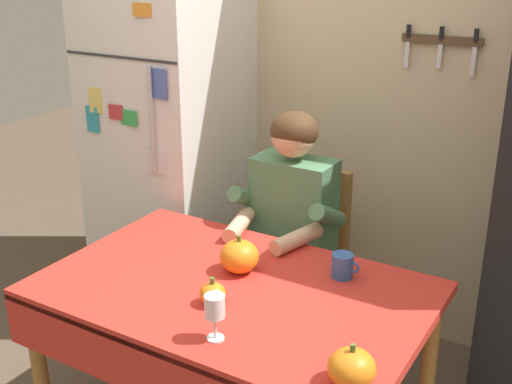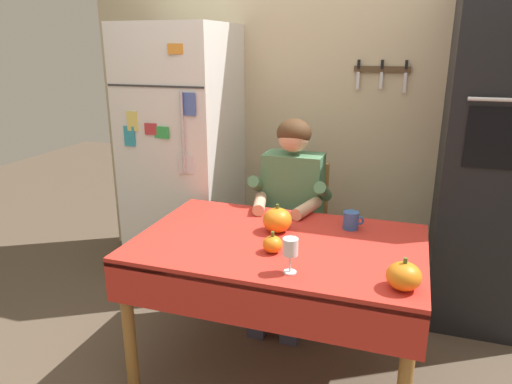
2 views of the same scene
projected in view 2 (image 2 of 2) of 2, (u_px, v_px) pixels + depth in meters
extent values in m
plane|color=brown|center=(272.00, 378.00, 2.45)|extent=(10.00, 10.00, 0.00)
cube|color=#BCAD89|center=(336.00, 99.00, 3.27)|extent=(3.70, 0.10, 2.60)
cube|color=#4C3823|center=(382.00, 69.00, 3.06)|extent=(0.36, 0.02, 0.04)
cube|color=silver|center=(358.00, 81.00, 3.12)|extent=(0.02, 0.01, 0.11)
cube|color=black|center=(359.00, 64.00, 3.09)|extent=(0.02, 0.01, 0.06)
cube|color=silver|center=(381.00, 80.00, 3.07)|extent=(0.02, 0.01, 0.11)
cube|color=black|center=(382.00, 64.00, 3.04)|extent=(0.02, 0.01, 0.06)
cube|color=silver|center=(405.00, 83.00, 3.03)|extent=(0.02, 0.01, 0.13)
cube|color=black|center=(407.00, 65.00, 2.99)|extent=(0.02, 0.01, 0.06)
cube|color=white|center=(184.00, 157.00, 3.34)|extent=(0.68, 0.68, 1.80)
cylinder|color=silver|center=(183.00, 132.00, 2.88)|extent=(0.02, 0.02, 0.50)
cube|color=#333335|center=(154.00, 86.00, 2.87)|extent=(0.67, 0.01, 0.01)
cube|color=teal|center=(130.00, 136.00, 3.03)|extent=(0.08, 0.01, 0.13)
cube|color=#E5D666|center=(132.00, 121.00, 2.99)|extent=(0.07, 0.01, 0.12)
cube|color=green|center=(162.00, 133.00, 2.94)|extent=(0.11, 0.02, 0.07)
cube|color=silver|center=(186.00, 164.00, 2.95)|extent=(0.11, 0.02, 0.12)
cube|color=#B73338|center=(151.00, 129.00, 2.96)|extent=(0.08, 0.02, 0.07)
cube|color=#4C66B7|center=(188.00, 104.00, 2.83)|extent=(0.11, 0.02, 0.14)
cube|color=orange|center=(175.00, 49.00, 2.76)|extent=(0.10, 0.02, 0.06)
cube|color=black|center=(496.00, 155.00, 2.72)|extent=(0.60, 0.60, 2.10)
cube|color=black|center=(510.00, 139.00, 2.40)|extent=(0.42, 0.01, 0.32)
cylinder|color=#9E6B33|center=(129.00, 328.00, 2.28)|extent=(0.06, 0.06, 0.70)
cylinder|color=#9E6B33|center=(198.00, 261.00, 2.98)|extent=(0.06, 0.06, 0.70)
cylinder|color=#9E6B33|center=(409.00, 293.00, 2.59)|extent=(0.06, 0.06, 0.70)
cube|color=red|center=(279.00, 244.00, 2.32)|extent=(1.40, 0.90, 0.04)
cube|color=red|center=(250.00, 307.00, 1.95)|extent=(1.40, 0.01, 0.20)
cube|color=#9E6B33|center=(293.00, 242.00, 3.06)|extent=(0.40, 0.40, 0.04)
cube|color=#9E6B33|center=(301.00, 197.00, 3.15)|extent=(0.36, 0.04, 0.48)
cylinder|color=#9E6B33|center=(260.00, 281.00, 3.03)|extent=(0.04, 0.04, 0.41)
cylinder|color=#9E6B33|center=(275.00, 259.00, 3.34)|extent=(0.04, 0.04, 0.41)
cylinder|color=#9E6B33|center=(312.00, 289.00, 2.93)|extent=(0.04, 0.04, 0.41)
cylinder|color=#9E6B33|center=(323.00, 266.00, 3.23)|extent=(0.04, 0.04, 0.41)
cube|color=#38384C|center=(261.00, 323.00, 2.87)|extent=(0.10, 0.22, 0.08)
cube|color=#38384C|center=(292.00, 329.00, 2.81)|extent=(0.10, 0.22, 0.08)
cylinder|color=#38384C|center=(264.00, 290.00, 2.86)|extent=(0.09, 0.09, 0.38)
cylinder|color=#38384C|center=(296.00, 296.00, 2.80)|extent=(0.09, 0.09, 0.38)
cube|color=#38384C|center=(273.00, 240.00, 2.93)|extent=(0.12, 0.40, 0.11)
cube|color=#38384C|center=(301.00, 244.00, 2.87)|extent=(0.12, 0.40, 0.11)
cube|color=#4C7F56|center=(293.00, 192.00, 2.92)|extent=(0.36, 0.20, 0.48)
cylinder|color=#4C7F56|center=(259.00, 186.00, 2.91)|extent=(0.07, 0.26, 0.18)
cylinder|color=#4C7F56|center=(323.00, 192.00, 2.78)|extent=(0.07, 0.26, 0.18)
cylinder|color=#D8A884|center=(260.00, 203.00, 2.75)|extent=(0.13, 0.27, 0.07)
cylinder|color=#D8A884|center=(307.00, 208.00, 2.67)|extent=(0.13, 0.27, 0.07)
sphere|color=#D8A884|center=(294.00, 136.00, 2.80)|extent=(0.19, 0.19, 0.19)
ellipsoid|color=#472D19|center=(294.00, 133.00, 2.80)|extent=(0.21, 0.21, 0.17)
cylinder|color=#2D569E|center=(351.00, 220.00, 2.45)|extent=(0.08, 0.08, 0.09)
torus|color=#2D569E|center=(360.00, 220.00, 2.43)|extent=(0.05, 0.01, 0.05)
cylinder|color=white|center=(290.00, 272.00, 1.99)|extent=(0.06, 0.06, 0.01)
cylinder|color=white|center=(290.00, 263.00, 1.97)|extent=(0.01, 0.01, 0.08)
cylinder|color=white|center=(290.00, 247.00, 1.95)|extent=(0.07, 0.07, 0.07)
ellipsoid|color=orange|center=(277.00, 220.00, 2.41)|extent=(0.15, 0.15, 0.13)
cylinder|color=#4C6023|center=(277.00, 206.00, 2.39)|extent=(0.02, 0.02, 0.02)
ellipsoid|color=orange|center=(404.00, 276.00, 1.84)|extent=(0.14, 0.14, 0.11)
cylinder|color=#4C6023|center=(405.00, 261.00, 1.82)|extent=(0.02, 0.02, 0.02)
ellipsoid|color=orange|center=(273.00, 244.00, 2.17)|extent=(0.09, 0.09, 0.08)
cylinder|color=#4C6023|center=(273.00, 234.00, 2.16)|extent=(0.02, 0.02, 0.02)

